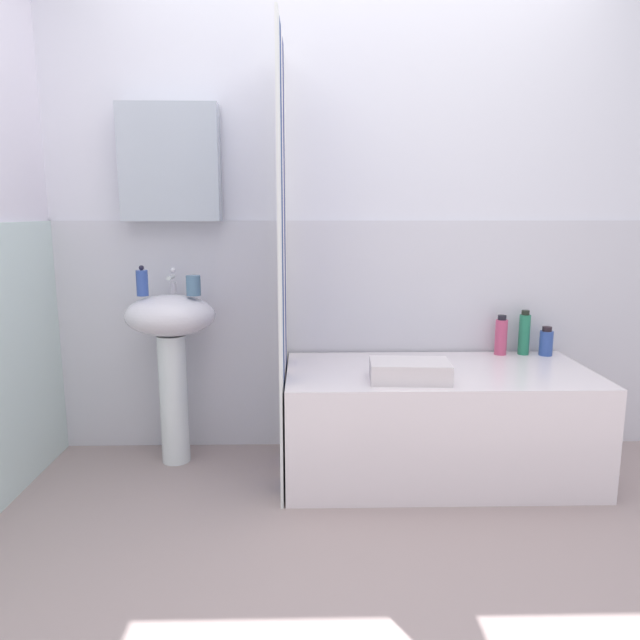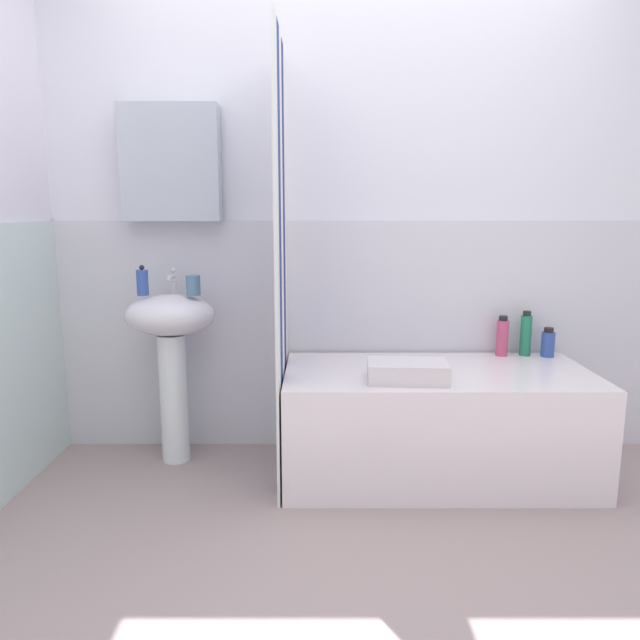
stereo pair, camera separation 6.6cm
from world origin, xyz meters
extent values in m
cube|color=#A5908C|center=(0.00, 0.00, -0.02)|extent=(4.80, 5.60, 0.04)
cube|color=white|center=(0.00, 1.27, 1.20)|extent=(3.60, 0.05, 2.40)
cube|color=silver|center=(0.00, 1.24, 0.60)|extent=(3.60, 0.02, 1.20)
cube|color=silver|center=(-0.91, 1.18, 1.48)|extent=(0.48, 0.12, 0.56)
cylinder|color=white|center=(-0.91, 1.03, 0.32)|extent=(0.14, 0.14, 0.65)
ellipsoid|color=white|center=(-0.91, 1.03, 0.75)|extent=(0.44, 0.34, 0.20)
cylinder|color=silver|center=(-0.91, 1.13, 0.87)|extent=(0.03, 0.03, 0.05)
cylinder|color=silver|center=(-0.91, 1.08, 0.93)|extent=(0.02, 0.10, 0.02)
sphere|color=silver|center=(-0.91, 1.13, 0.96)|extent=(0.03, 0.03, 0.03)
cylinder|color=#3551A4|center=(-1.03, 1.01, 0.91)|extent=(0.06, 0.06, 0.12)
sphere|color=#211E30|center=(-1.03, 1.01, 0.98)|extent=(0.02, 0.02, 0.02)
cylinder|color=slate|center=(-0.79, 1.01, 0.90)|extent=(0.07, 0.07, 0.10)
cube|color=white|center=(0.37, 0.87, 0.26)|extent=(1.43, 0.70, 0.51)
cube|color=white|center=(-0.35, 0.59, 1.00)|extent=(0.01, 0.14, 2.00)
cube|color=navy|center=(-0.35, 0.73, 1.00)|extent=(0.01, 0.14, 2.00)
cube|color=white|center=(-0.35, 0.87, 1.00)|extent=(0.01, 0.14, 2.00)
cube|color=navy|center=(-0.35, 1.01, 1.00)|extent=(0.01, 0.14, 2.00)
cube|color=white|center=(-0.35, 1.15, 1.00)|extent=(0.01, 0.14, 2.00)
cylinder|color=#314E9E|center=(0.99, 1.13, 0.58)|extent=(0.07, 0.07, 0.13)
cylinder|color=black|center=(0.99, 1.13, 0.65)|extent=(0.05, 0.05, 0.02)
cylinder|color=#247A56|center=(0.88, 1.16, 0.62)|extent=(0.06, 0.06, 0.21)
cylinder|color=black|center=(0.88, 1.16, 0.73)|extent=(0.04, 0.04, 0.02)
cylinder|color=#C9486F|center=(0.76, 1.16, 0.61)|extent=(0.06, 0.06, 0.18)
cylinder|color=black|center=(0.76, 1.16, 0.71)|extent=(0.04, 0.04, 0.02)
cube|color=silver|center=(0.20, 0.69, 0.56)|extent=(0.36, 0.23, 0.09)
camera|label=1|loc=(-0.24, -1.82, 1.25)|focal=33.32mm
camera|label=2|loc=(-0.18, -1.82, 1.25)|focal=33.32mm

